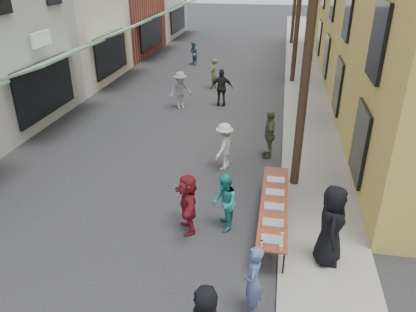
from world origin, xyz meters
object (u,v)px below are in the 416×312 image
(utility_pole_near, at_px, (309,39))
(serving_table, at_px, (274,204))
(guest_front_c, at_px, (224,203))
(server, at_px, (331,225))
(catering_tray_sausage, at_px, (272,240))

(utility_pole_near, distance_m, serving_table, 4.48)
(utility_pole_near, height_order, guest_front_c, utility_pole_near)
(utility_pole_near, height_order, server, utility_pole_near)
(catering_tray_sausage, height_order, server, server)
(utility_pole_near, relative_size, server, 4.60)
(serving_table, distance_m, catering_tray_sausage, 1.65)
(serving_table, bearing_deg, catering_tray_sausage, -90.00)
(catering_tray_sausage, distance_m, guest_front_c, 1.84)
(server, bearing_deg, serving_table, 50.45)
(catering_tray_sausage, bearing_deg, guest_front_c, 133.33)
(utility_pole_near, xyz_separation_m, guest_front_c, (-1.85, -2.63, -3.71))
(server, bearing_deg, catering_tray_sausage, 112.30)
(catering_tray_sausage, height_order, guest_front_c, guest_front_c)
(utility_pole_near, relative_size, serving_table, 2.25)
(serving_table, bearing_deg, server, -44.70)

